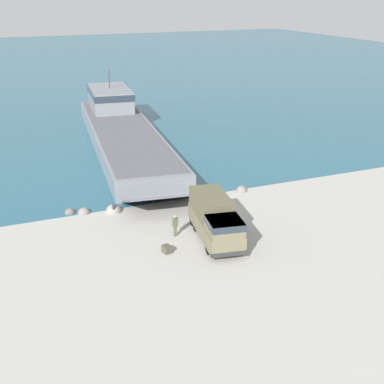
{
  "coord_description": "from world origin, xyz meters",
  "views": [
    {
      "loc": [
        -16.67,
        -37.62,
        17.87
      ],
      "look_at": [
        -0.24,
        0.95,
        1.77
      ],
      "focal_mm": 50.0,
      "sensor_mm": 36.0,
      "label": 1
    }
  ],
  "objects_px": {
    "landing_craft": "(121,126)",
    "mooring_bollard": "(114,208)",
    "military_truck": "(215,219)",
    "soldier_on_ramp": "(175,224)",
    "cargo_crate": "(167,249)"
  },
  "relations": [
    {
      "from": "landing_craft",
      "to": "cargo_crate",
      "type": "xyz_separation_m",
      "value": [
        -5.52,
        -31.0,
        -1.42
      ]
    },
    {
      "from": "military_truck",
      "to": "cargo_crate",
      "type": "distance_m",
      "value": 4.45
    },
    {
      "from": "military_truck",
      "to": "soldier_on_ramp",
      "type": "bearing_deg",
      "value": -111.07
    },
    {
      "from": "landing_craft",
      "to": "mooring_bollard",
      "type": "height_order",
      "value": "landing_craft"
    },
    {
      "from": "soldier_on_ramp",
      "to": "cargo_crate",
      "type": "bearing_deg",
      "value": -43.75
    },
    {
      "from": "soldier_on_ramp",
      "to": "military_truck",
      "type": "bearing_deg",
      "value": 48.97
    },
    {
      "from": "landing_craft",
      "to": "soldier_on_ramp",
      "type": "height_order",
      "value": "landing_craft"
    },
    {
      "from": "military_truck",
      "to": "soldier_on_ramp",
      "type": "relative_size",
      "value": 4.44
    },
    {
      "from": "landing_craft",
      "to": "military_truck",
      "type": "xyz_separation_m",
      "value": [
        -1.33,
        -30.28,
        -0.07
      ]
    },
    {
      "from": "military_truck",
      "to": "cargo_crate",
      "type": "xyz_separation_m",
      "value": [
        -4.18,
        -0.72,
        -1.35
      ]
    },
    {
      "from": "landing_craft",
      "to": "military_truck",
      "type": "height_order",
      "value": "landing_craft"
    },
    {
      "from": "mooring_bollard",
      "to": "landing_craft",
      "type": "bearing_deg",
      "value": 72.49
    },
    {
      "from": "mooring_bollard",
      "to": "cargo_crate",
      "type": "xyz_separation_m",
      "value": [
        1.61,
        -8.41,
        -0.22
      ]
    },
    {
      "from": "landing_craft",
      "to": "military_truck",
      "type": "distance_m",
      "value": 30.31
    },
    {
      "from": "soldier_on_ramp",
      "to": "mooring_bollard",
      "type": "relative_size",
      "value": 1.94
    }
  ]
}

